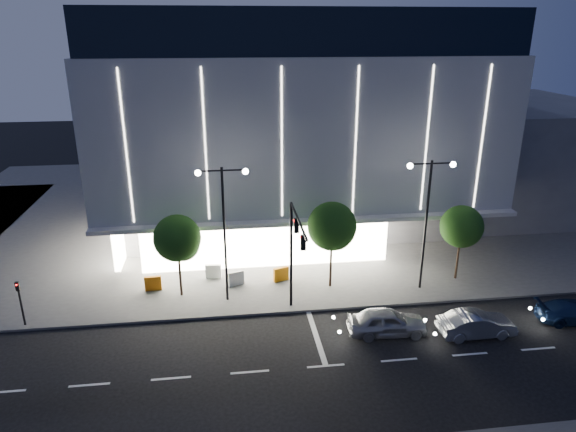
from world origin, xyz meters
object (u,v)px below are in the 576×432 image
(ped_signal_far, at_px, (20,299))
(barrier_b, at_px, (213,271))
(car_second, at_px, (476,324))
(traffic_mast, at_px, (295,243))
(barrier_a, at_px, (153,283))
(car_third, at_px, (575,312))
(street_lamp_east, at_px, (428,207))
(barrier_c, at_px, (281,274))
(street_lamp_west, at_px, (224,216))
(tree_mid, at_px, (332,229))
(tree_left, at_px, (178,241))
(car_lead, at_px, (387,322))
(barrier_d, at_px, (236,278))
(tree_right, at_px, (462,229))

(ped_signal_far, relative_size, barrier_b, 2.73)
(car_second, bearing_deg, traffic_mast, 71.82)
(ped_signal_far, height_order, barrier_a, ped_signal_far)
(barrier_b, bearing_deg, car_third, -15.70)
(street_lamp_east, height_order, ped_signal_far, street_lamp_east)
(car_second, height_order, barrier_c, car_second)
(street_lamp_west, height_order, barrier_c, street_lamp_west)
(traffic_mast, height_order, car_second, traffic_mast)
(street_lamp_west, distance_m, ped_signal_far, 12.76)
(street_lamp_east, bearing_deg, tree_mid, 170.31)
(street_lamp_west, distance_m, barrier_b, 6.28)
(tree_left, distance_m, car_lead, 13.85)
(barrier_c, bearing_deg, barrier_d, 163.92)
(ped_signal_far, bearing_deg, barrier_c, 13.20)
(traffic_mast, xyz_separation_m, car_second, (10.13, -3.11, -4.30))
(street_lamp_east, height_order, tree_right, street_lamp_east)
(traffic_mast, distance_m, tree_left, 7.95)
(tree_right, bearing_deg, barrier_d, 176.46)
(car_second, bearing_deg, street_lamp_west, 66.66)
(tree_right, height_order, barrier_a, tree_right)
(barrier_c, distance_m, barrier_d, 3.13)
(tree_mid, xyz_separation_m, tree_right, (9.00, -0.00, -0.45))
(traffic_mast, distance_m, barrier_c, 6.54)
(car_lead, bearing_deg, street_lamp_east, -35.27)
(car_lead, xyz_separation_m, barrier_d, (-8.46, 6.91, -0.13))
(car_third, distance_m, barrier_b, 23.24)
(street_lamp_west, distance_m, car_third, 22.03)
(barrier_b, height_order, barrier_c, same)
(car_second, bearing_deg, tree_right, -16.68)
(tree_left, bearing_deg, traffic_mast, -27.84)
(car_lead, bearing_deg, barrier_d, 53.81)
(street_lamp_east, distance_m, tree_left, 16.12)
(tree_left, distance_m, barrier_b, 4.53)
(street_lamp_west, height_order, tree_right, street_lamp_west)
(street_lamp_west, height_order, car_third, street_lamp_west)
(tree_mid, bearing_deg, street_lamp_west, -171.74)
(barrier_a, relative_size, barrier_c, 1.00)
(car_third, xyz_separation_m, barrier_b, (-21.68, 8.36, -0.01))
(car_second, xyz_separation_m, barrier_d, (-13.50, 7.75, -0.08))
(tree_mid, xyz_separation_m, car_second, (7.11, -6.79, -3.61))
(tree_mid, distance_m, barrier_b, 9.03)
(traffic_mast, xyz_separation_m, street_lamp_east, (9.00, 2.66, 0.93))
(traffic_mast, height_order, barrier_a, traffic_mast)
(car_second, relative_size, barrier_c, 4.01)
(car_lead, bearing_deg, car_second, -96.33)
(street_lamp_east, height_order, tree_mid, street_lamp_east)
(ped_signal_far, bearing_deg, barrier_a, 25.82)
(car_lead, height_order, barrier_a, car_lead)
(barrier_a, distance_m, barrier_b, 4.20)
(car_lead, xyz_separation_m, car_third, (11.67, -0.19, -0.12))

